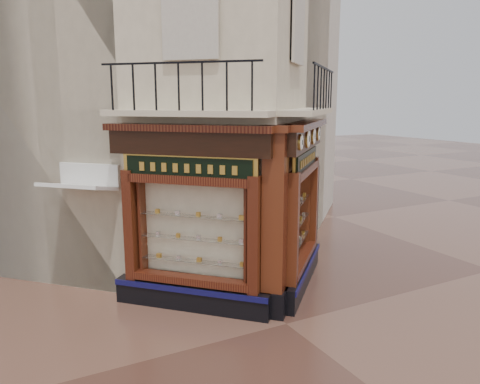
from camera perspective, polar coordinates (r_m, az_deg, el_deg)
ground at (r=9.89m, az=5.67°, el=-15.70°), size 80.00×80.00×0.00m
main_building at (r=14.44m, az=-8.04°, el=17.18°), size 11.31×11.31×12.00m
neighbour_left at (r=16.18m, az=-19.64°, el=14.22°), size 11.31×11.31×11.00m
neighbour_right at (r=17.62m, az=-3.00°, el=14.52°), size 11.31×11.31×11.00m
shopfront_left at (r=9.88m, az=-6.03°, el=-3.45°), size 2.86×2.86×3.98m
shopfront_right at (r=11.19m, az=7.46°, el=-1.75°), size 2.86×2.86×3.98m
corner_pilaster at (r=9.58m, az=4.24°, el=-4.07°), size 0.85×0.85×3.98m
balcony at (r=10.10m, az=1.43°, el=9.78°), size 5.94×2.97×1.03m
clock_a at (r=9.56m, az=7.39°, el=6.03°), size 0.27×0.27×0.33m
clock_b at (r=10.45m, az=8.26°, el=6.44°), size 0.32×0.32×0.41m
clock_c at (r=11.28m, az=8.94°, el=6.75°), size 0.32×0.32×0.41m
clock_d at (r=12.09m, az=9.52°, el=7.02°), size 0.29×0.29×0.36m
awning at (r=11.52m, az=-18.34°, el=-12.22°), size 1.71×1.71×0.26m
signboard_left at (r=9.59m, az=-6.34°, el=2.94°), size 2.13×2.13×0.57m
signboard_right at (r=10.99m, az=8.01°, el=3.94°), size 1.99×1.99×0.53m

